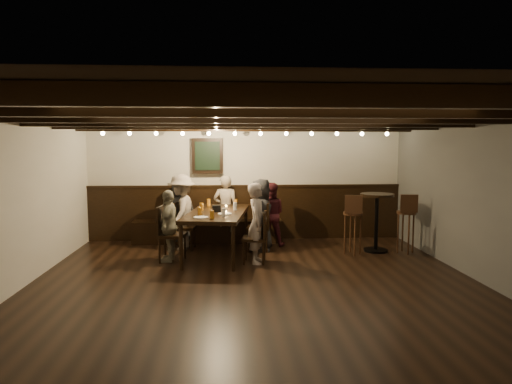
{
  "coord_description": "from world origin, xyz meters",
  "views": [
    {
      "loc": [
        -0.42,
        -5.98,
        1.99
      ],
      "look_at": [
        0.06,
        1.3,
        1.22
      ],
      "focal_mm": 32.0,
      "sensor_mm": 36.0,
      "label": 1
    }
  ],
  "objects": [
    {
      "name": "person_right_far",
      "position": [
        0.09,
        1.51,
        0.67
      ],
      "size": [
        0.39,
        0.53,
        1.35
      ],
      "primitive_type": "imported",
      "rotation": [
        0.0,
        0.0,
        1.43
      ],
      "color": "#A29389",
      "rests_on": "floor"
    },
    {
      "name": "pint_a",
      "position": [
        -0.76,
        2.79,
        0.86
      ],
      "size": [
        0.07,
        0.07,
        0.14
      ],
      "primitive_type": "cylinder",
      "color": "#BF7219",
      "rests_on": "dining_table"
    },
    {
      "name": "dining_table",
      "position": [
        -0.59,
        2.06,
        0.73
      ],
      "size": [
        1.25,
        2.23,
        0.79
      ],
      "rotation": [
        0.0,
        0.0,
        -0.14
      ],
      "color": "black",
      "rests_on": "floor"
    },
    {
      "name": "bar_stool_left",
      "position": [
        1.85,
        1.97,
        0.41
      ],
      "size": [
        0.36,
        0.38,
        1.1
      ],
      "rotation": [
        0.0,
        0.0,
        -0.24
      ],
      "color": "#361E11",
      "rests_on": "floor"
    },
    {
      "name": "candle",
      "position": [
        -0.43,
        2.34,
        0.82
      ],
      "size": [
        0.05,
        0.05,
        0.05
      ],
      "primitive_type": "cylinder",
      "color": "beige",
      "rests_on": "dining_table"
    },
    {
      "name": "condiment_caddy",
      "position": [
        -0.59,
        2.01,
        0.85
      ],
      "size": [
        0.15,
        0.1,
        0.12
      ],
      "primitive_type": "cube",
      "color": "black",
      "rests_on": "dining_table"
    },
    {
      "name": "pint_e",
      "position": [
        -0.87,
        1.65,
        0.86
      ],
      "size": [
        0.07,
        0.07,
        0.14
      ],
      "primitive_type": "cylinder",
      "color": "#BF7219",
      "rests_on": "dining_table"
    },
    {
      "name": "chair_right_near",
      "position": [
        0.19,
        2.4,
        0.28
      ],
      "size": [
        0.47,
        0.47,
        0.91
      ],
      "rotation": [
        0.0,
        0.0,
        1.43
      ],
      "color": "black",
      "rests_on": "floor"
    },
    {
      "name": "pint_b",
      "position": [
        -0.25,
        2.67,
        0.86
      ],
      "size": [
        0.07,
        0.07,
        0.14
      ],
      "primitive_type": "cylinder",
      "color": "#BF7219",
      "rests_on": "dining_table"
    },
    {
      "name": "person_left_near",
      "position": [
        -1.26,
        2.61,
        0.71
      ],
      "size": [
        0.66,
        0.99,
        1.43
      ],
      "primitive_type": "imported",
      "rotation": [
        0.0,
        0.0,
        -1.72
      ],
      "color": "gray",
      "rests_on": "floor"
    },
    {
      "name": "person_right_near",
      "position": [
        0.22,
        2.4,
        0.67
      ],
      "size": [
        0.52,
        0.71,
        1.35
      ],
      "primitive_type": "imported",
      "rotation": [
        0.0,
        0.0,
        1.43
      ],
      "color": "#262729",
      "rests_on": "floor"
    },
    {
      "name": "pint_c",
      "position": [
        -0.87,
        2.2,
        0.86
      ],
      "size": [
        0.07,
        0.07,
        0.14
      ],
      "primitive_type": "cylinder",
      "color": "#BF7219",
      "rests_on": "dining_table"
    },
    {
      "name": "person_left_far",
      "position": [
        -1.39,
        1.72,
        0.61
      ],
      "size": [
        0.4,
        0.75,
        1.22
      ],
      "primitive_type": "imported",
      "rotation": [
        0.0,
        0.0,
        -1.72
      ],
      "color": "gray",
      "rests_on": "floor"
    },
    {
      "name": "chair_left_far",
      "position": [
        -1.36,
        1.72,
        0.29
      ],
      "size": [
        0.49,
        0.49,
        0.94
      ],
      "rotation": [
        0.0,
        0.0,
        -1.72
      ],
      "color": "black",
      "rests_on": "floor"
    },
    {
      "name": "pint_f",
      "position": [
        -0.47,
        1.49,
        0.86
      ],
      "size": [
        0.07,
        0.07,
        0.14
      ],
      "primitive_type": "cylinder",
      "color": "silver",
      "rests_on": "dining_table"
    },
    {
      "name": "bar_stool_right",
      "position": [
        2.85,
        2.02,
        0.41
      ],
      "size": [
        0.35,
        0.37,
        1.1
      ],
      "rotation": [
        0.0,
        0.0,
        -0.12
      ],
      "color": "#361E11",
      "rests_on": "floor"
    },
    {
      "name": "plate_far",
      "position": [
        -0.45,
        1.74,
        0.8
      ],
      "size": [
        0.24,
        0.24,
        0.01
      ],
      "primitive_type": "cylinder",
      "color": "white",
      "rests_on": "dining_table"
    },
    {
      "name": "person_bench_right",
      "position": [
        0.43,
        2.82,
        0.62
      ],
      "size": [
        0.67,
        0.55,
        1.24
      ],
      "primitive_type": "imported",
      "rotation": [
        0.0,
        0.0,
        3.0
      ],
      "color": "#511B23",
      "rests_on": "floor"
    },
    {
      "name": "high_top_table",
      "position": [
        2.35,
        2.18,
        0.71
      ],
      "size": [
        0.61,
        0.61,
        1.08
      ],
      "color": "black",
      "rests_on": "floor"
    },
    {
      "name": "person_bench_centre",
      "position": [
        -0.44,
        3.1,
        0.69
      ],
      "size": [
        0.54,
        0.4,
        1.38
      ],
      "primitive_type": "imported",
      "rotation": [
        0.0,
        0.0,
        3.0
      ],
      "color": "gray",
      "rests_on": "floor"
    },
    {
      "name": "person_bench_left",
      "position": [
        -1.35,
        3.08,
        0.65
      ],
      "size": [
        0.69,
        0.5,
        1.3
      ],
      "primitive_type": "imported",
      "rotation": [
        0.0,
        0.0,
        3.0
      ],
      "color": "#262629",
      "rests_on": "floor"
    },
    {
      "name": "plate_near",
      "position": [
        -0.84,
        1.39,
        0.8
      ],
      "size": [
        0.24,
        0.24,
        0.01
      ],
      "primitive_type": "cylinder",
      "color": "white",
      "rests_on": "dining_table"
    },
    {
      "name": "pint_g",
      "position": [
        -0.65,
        1.26,
        0.86
      ],
      "size": [
        0.07,
        0.07,
        0.14
      ],
      "primitive_type": "cylinder",
      "color": "#BF7219",
      "rests_on": "dining_table"
    },
    {
      "name": "room",
      "position": [
        -0.29,
        2.21,
        1.07
      ],
      "size": [
        7.0,
        7.0,
        7.0
      ],
      "color": "black",
      "rests_on": "ground"
    },
    {
      "name": "chair_right_far",
      "position": [
        0.06,
        1.51,
        0.27
      ],
      "size": [
        0.45,
        0.45,
        0.87
      ],
      "rotation": [
        0.0,
        0.0,
        1.43
      ],
      "color": "black",
      "rests_on": "floor"
    },
    {
      "name": "pint_d",
      "position": [
        -0.26,
        2.22,
        0.86
      ],
      "size": [
        0.07,
        0.07,
        0.14
      ],
      "primitive_type": "cylinder",
      "color": "silver",
      "rests_on": "dining_table"
    },
    {
      "name": "chair_left_near",
      "position": [
        -1.23,
        2.61,
        0.27
      ],
      "size": [
        0.46,
        0.46,
        0.88
      ],
      "rotation": [
        0.0,
        0.0,
        -1.72
      ],
      "color": "black",
      "rests_on": "floor"
    }
  ]
}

